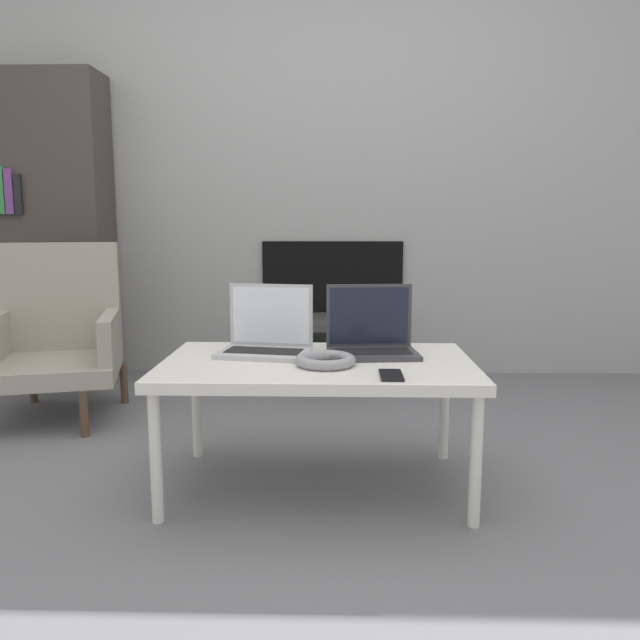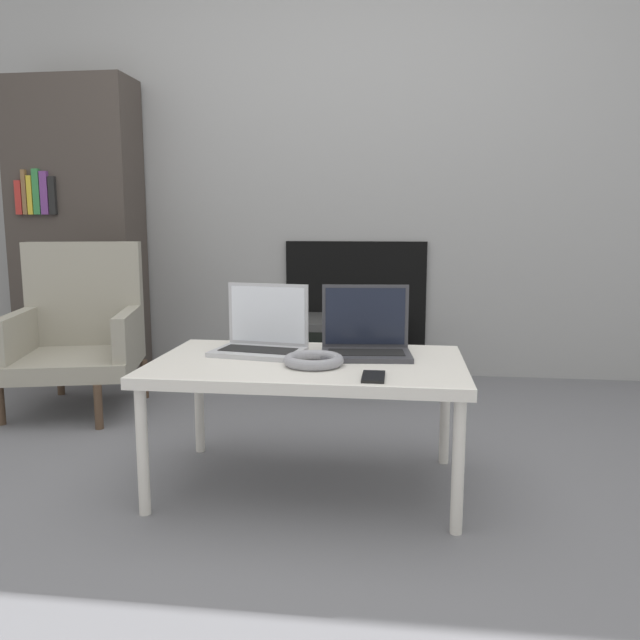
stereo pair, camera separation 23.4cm
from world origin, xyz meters
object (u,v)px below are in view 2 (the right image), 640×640
at_px(phone, 373,377).
at_px(armchair, 79,327).
at_px(headphones, 314,360).
at_px(laptop_left, 262,336).
at_px(tv, 352,351).
at_px(laptop_right, 366,339).

distance_m(phone, armchair, 1.80).
relative_size(headphones, armchair, 0.24).
height_order(headphones, armchair, armchair).
relative_size(laptop_left, tv, 0.57).
xyz_separation_m(laptop_left, tv, (0.22, 1.29, -0.31)).
bearing_deg(armchair, laptop_right, -41.26).
bearing_deg(phone, armchair, 144.87).
bearing_deg(headphones, laptop_right, 49.60).
bearing_deg(laptop_left, armchair, 155.91).
xyz_separation_m(laptop_left, laptop_right, (0.36, 0.00, 0.00)).
bearing_deg(tv, phone, -83.39).
height_order(laptop_left, armchair, armchair).
xyz_separation_m(headphones, phone, (0.20, -0.14, -0.01)).
relative_size(laptop_right, tv, 0.55).
height_order(headphones, tv, headphones).
height_order(laptop_left, phone, laptop_left).
xyz_separation_m(laptop_right, phone, (0.04, -0.33, -0.05)).
height_order(laptop_left, headphones, laptop_left).
relative_size(phone, armchair, 0.16).
bearing_deg(laptop_right, laptop_left, 174.58).
bearing_deg(tv, armchair, -155.68).
xyz_separation_m(laptop_left, phone, (0.40, -0.32, -0.05)).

